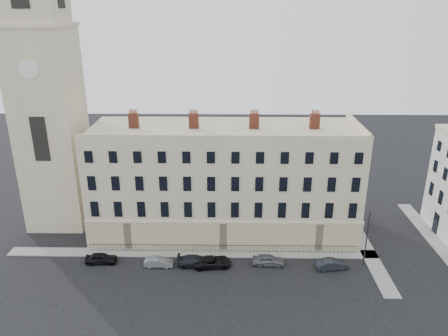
{
  "coord_description": "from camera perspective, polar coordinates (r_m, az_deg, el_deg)",
  "views": [
    {
      "loc": [
        -5.15,
        -44.14,
        30.88
      ],
      "look_at": [
        -5.96,
        10.0,
        10.08
      ],
      "focal_mm": 35.0,
      "sensor_mm": 36.0,
      "label": 1
    }
  ],
  "objects": [
    {
      "name": "railings",
      "position": [
        58.09,
        -0.11,
        -10.46
      ],
      "size": [
        35.0,
        0.04,
        0.96
      ],
      "color": "black",
      "rests_on": "ground"
    },
    {
      "name": "pavement_east_return",
      "position": [
        63.23,
        17.65,
        -9.26
      ],
      "size": [
        2.0,
        24.0,
        0.12
      ],
      "primitive_type": "cube",
      "color": "gray",
      "rests_on": "ground"
    },
    {
      "name": "terrace",
      "position": [
        60.79,
        0.02,
        -1.61
      ],
      "size": [
        36.22,
        12.22,
        17.0
      ],
      "color": "beige",
      "rests_on": "ground"
    },
    {
      "name": "ground",
      "position": [
        54.12,
        6.35,
        -13.93
      ],
      "size": [
        160.0,
        160.0,
        0.0
      ],
      "primitive_type": "plane",
      "color": "black",
      "rests_on": "ground"
    },
    {
      "name": "car_e",
      "position": [
        55.82,
        5.82,
        -11.85
      ],
      "size": [
        4.09,
        1.81,
        1.37
      ],
      "primitive_type": "imported",
      "rotation": [
        0.0,
        0.0,
        1.52
      ],
      "color": "slate",
      "rests_on": "ground"
    },
    {
      "name": "car_c",
      "position": [
        55.44,
        -3.71,
        -12.05
      ],
      "size": [
        4.71,
        2.06,
        1.35
      ],
      "primitive_type": "imported",
      "rotation": [
        0.0,
        0.0,
        1.53
      ],
      "color": "black",
      "rests_on": "ground"
    },
    {
      "name": "pavement_terrace",
      "position": [
        58.21,
        -4.13,
        -11.02
      ],
      "size": [
        48.0,
        2.0,
        0.12
      ],
      "primitive_type": "cube",
      "color": "gray",
      "rests_on": "ground"
    },
    {
      "name": "car_f",
      "position": [
        56.41,
        13.94,
        -12.1
      ],
      "size": [
        4.11,
        1.98,
        1.3
      ],
      "primitive_type": "imported",
      "rotation": [
        0.0,
        0.0,
        1.73
      ],
      "color": "#22262E",
      "rests_on": "ground"
    },
    {
      "name": "car_a",
      "position": [
        57.97,
        -15.75,
        -11.28
      ],
      "size": [
        4.02,
        1.78,
        1.34
      ],
      "primitive_type": "imported",
      "rotation": [
        0.0,
        0.0,
        1.62
      ],
      "color": "black",
      "rests_on": "ground"
    },
    {
      "name": "car_d",
      "position": [
        55.27,
        -1.53,
        -12.14
      ],
      "size": [
        4.94,
        2.7,
        1.31
      ],
      "primitive_type": "imported",
      "rotation": [
        0.0,
        0.0,
        1.68
      ],
      "color": "black",
      "rests_on": "ground"
    },
    {
      "name": "church_tower",
      "position": [
        64.39,
        -22.12,
        8.55
      ],
      "size": [
        8.0,
        8.13,
        44.0
      ],
      "color": "beige",
      "rests_on": "ground"
    },
    {
      "name": "streetlamp",
      "position": [
        56.3,
        18.2,
        -8.45
      ],
      "size": [
        0.19,
        1.63,
        7.55
      ],
      "rotation": [
        0.0,
        0.0,
        0.02
      ],
      "color": "#29292D",
      "rests_on": "ground"
    },
    {
      "name": "car_b",
      "position": [
        55.91,
        -8.53,
        -12.05
      ],
      "size": [
        3.58,
        1.27,
        1.18
      ],
      "primitive_type": "imported",
      "rotation": [
        0.0,
        0.0,
        1.56
      ],
      "color": "slate",
      "rests_on": "ground"
    },
    {
      "name": "pavement_adjacent",
      "position": [
        68.36,
        25.32,
        -7.99
      ],
      "size": [
        2.0,
        20.0,
        0.12
      ],
      "primitive_type": "cube",
      "color": "gray",
      "rests_on": "ground"
    }
  ]
}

